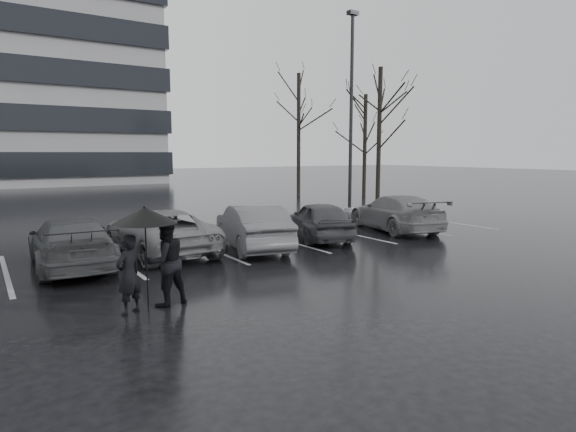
{
  "coord_description": "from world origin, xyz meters",
  "views": [
    {
      "loc": [
        -8.29,
        -11.25,
        3.02
      ],
      "look_at": [
        -0.31,
        1.0,
        1.1
      ],
      "focal_mm": 30.0,
      "sensor_mm": 36.0,
      "label": 1
    }
  ],
  "objects_px": {
    "car_main": "(319,220)",
    "tree_north": "(299,135)",
    "pedestrian_right": "(165,261)",
    "tree_east": "(379,136)",
    "pedestrian_left": "(129,274)",
    "car_east": "(395,213)",
    "lamp_post": "(351,122)",
    "car_west_a": "(252,227)",
    "tree_ne": "(365,146)",
    "car_west_b": "(160,232)",
    "car_west_c": "(71,243)"
  },
  "relations": [
    {
      "from": "car_main",
      "to": "tree_north",
      "type": "bearing_deg",
      "value": -102.45
    },
    {
      "from": "tree_north",
      "to": "pedestrian_right",
      "type": "bearing_deg",
      "value": -130.36
    },
    {
      "from": "pedestrian_right",
      "to": "tree_east",
      "type": "relative_size",
      "value": 0.22
    },
    {
      "from": "pedestrian_left",
      "to": "pedestrian_right",
      "type": "distance_m",
      "value": 0.78
    },
    {
      "from": "car_east",
      "to": "lamp_post",
      "type": "height_order",
      "value": "lamp_post"
    },
    {
      "from": "car_west_a",
      "to": "tree_ne",
      "type": "height_order",
      "value": "tree_ne"
    },
    {
      "from": "car_east",
      "to": "lamp_post",
      "type": "relative_size",
      "value": 0.49
    },
    {
      "from": "car_west_b",
      "to": "tree_east",
      "type": "distance_m",
      "value": 17.62
    },
    {
      "from": "car_west_a",
      "to": "car_west_b",
      "type": "relative_size",
      "value": 0.89
    },
    {
      "from": "tree_east",
      "to": "tree_north",
      "type": "bearing_deg",
      "value": 98.13
    },
    {
      "from": "pedestrian_left",
      "to": "tree_east",
      "type": "xyz_separation_m",
      "value": [
        17.99,
        12.24,
        3.24
      ]
    },
    {
      "from": "pedestrian_left",
      "to": "lamp_post",
      "type": "relative_size",
      "value": 0.15
    },
    {
      "from": "car_main",
      "to": "car_east",
      "type": "height_order",
      "value": "car_east"
    },
    {
      "from": "car_west_a",
      "to": "tree_north",
      "type": "bearing_deg",
      "value": -115.15
    },
    {
      "from": "car_main",
      "to": "car_west_c",
      "type": "relative_size",
      "value": 0.85
    },
    {
      "from": "car_main",
      "to": "car_west_b",
      "type": "height_order",
      "value": "car_main"
    },
    {
      "from": "car_east",
      "to": "pedestrian_right",
      "type": "xyz_separation_m",
      "value": [
        -10.65,
        -4.21,
        0.19
      ]
    },
    {
      "from": "car_west_a",
      "to": "lamp_post",
      "type": "distance_m",
      "value": 11.25
    },
    {
      "from": "car_west_c",
      "to": "tree_ne",
      "type": "relative_size",
      "value": 0.66
    },
    {
      "from": "car_east",
      "to": "pedestrian_left",
      "type": "distance_m",
      "value": 12.21
    },
    {
      "from": "car_west_a",
      "to": "car_west_b",
      "type": "xyz_separation_m",
      "value": [
        -2.68,
        0.87,
        -0.04
      ]
    },
    {
      "from": "pedestrian_left",
      "to": "pedestrian_right",
      "type": "bearing_deg",
      "value": 161.32
    },
    {
      "from": "pedestrian_left",
      "to": "tree_north",
      "type": "xyz_separation_m",
      "value": [
        16.99,
        19.24,
        3.49
      ]
    },
    {
      "from": "car_west_a",
      "to": "tree_ne",
      "type": "xyz_separation_m",
      "value": [
        15.55,
        12.07,
        2.79
      ]
    },
    {
      "from": "car_main",
      "to": "car_west_b",
      "type": "xyz_separation_m",
      "value": [
        -5.49,
        0.63,
        -0.0
      ]
    },
    {
      "from": "pedestrian_left",
      "to": "tree_east",
      "type": "height_order",
      "value": "tree_east"
    },
    {
      "from": "car_west_c",
      "to": "car_west_b",
      "type": "bearing_deg",
      "value": -167.1
    },
    {
      "from": "car_west_c",
      "to": "pedestrian_right",
      "type": "relative_size",
      "value": 2.62
    },
    {
      "from": "tree_ne",
      "to": "tree_east",
      "type": "bearing_deg",
      "value": -122.01
    },
    {
      "from": "car_main",
      "to": "car_west_b",
      "type": "relative_size",
      "value": 0.82
    },
    {
      "from": "car_west_a",
      "to": "lamp_post",
      "type": "bearing_deg",
      "value": -133.6
    },
    {
      "from": "tree_north",
      "to": "tree_ne",
      "type": "bearing_deg",
      "value": -40.6
    },
    {
      "from": "car_west_b",
      "to": "car_west_c",
      "type": "xyz_separation_m",
      "value": [
        -2.55,
        -0.47,
        0.0
      ]
    },
    {
      "from": "tree_north",
      "to": "car_main",
      "type": "bearing_deg",
      "value": -121.93
    },
    {
      "from": "car_west_b",
      "to": "tree_north",
      "type": "bearing_deg",
      "value": -138.44
    },
    {
      "from": "car_west_a",
      "to": "pedestrian_right",
      "type": "height_order",
      "value": "pedestrian_right"
    },
    {
      "from": "car_west_c",
      "to": "tree_north",
      "type": "distance_m",
      "value": 22.95
    },
    {
      "from": "car_west_b",
      "to": "pedestrian_right",
      "type": "distance_m",
      "value": 5.14
    },
    {
      "from": "car_east",
      "to": "tree_east",
      "type": "bearing_deg",
      "value": -115.52
    },
    {
      "from": "lamp_post",
      "to": "tree_ne",
      "type": "height_order",
      "value": "lamp_post"
    },
    {
      "from": "car_west_c",
      "to": "tree_east",
      "type": "xyz_separation_m",
      "value": [
        18.28,
        7.67,
        3.33
      ]
    },
    {
      "from": "car_main",
      "to": "car_west_a",
      "type": "bearing_deg",
      "value": 24.46
    },
    {
      "from": "pedestrian_left",
      "to": "tree_east",
      "type": "relative_size",
      "value": 0.19
    },
    {
      "from": "car_west_a",
      "to": "tree_east",
      "type": "relative_size",
      "value": 0.54
    },
    {
      "from": "car_west_a",
      "to": "pedestrian_left",
      "type": "distance_m",
      "value": 6.47
    },
    {
      "from": "car_east",
      "to": "pedestrian_left",
      "type": "bearing_deg",
      "value": 35.16
    },
    {
      "from": "car_west_b",
      "to": "pedestrian_left",
      "type": "bearing_deg",
      "value": 63.43
    },
    {
      "from": "car_west_c",
      "to": "car_east",
      "type": "distance_m",
      "value": 11.7
    },
    {
      "from": "pedestrian_left",
      "to": "car_west_c",
      "type": "bearing_deg",
      "value": -115.3
    },
    {
      "from": "tree_ne",
      "to": "tree_north",
      "type": "height_order",
      "value": "tree_north"
    }
  ]
}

